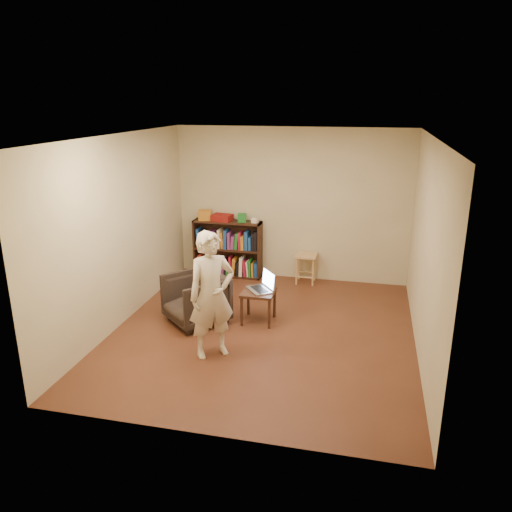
% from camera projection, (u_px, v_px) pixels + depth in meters
% --- Properties ---
extents(floor, '(4.50, 4.50, 0.00)m').
position_uv_depth(floor, '(263.00, 332.00, 6.80)').
color(floor, '#4D2818').
rests_on(floor, ground).
extents(ceiling, '(4.50, 4.50, 0.00)m').
position_uv_depth(ceiling, '(264.00, 136.00, 6.01)').
color(ceiling, silver).
rests_on(ceiling, wall_back).
extents(wall_back, '(4.00, 0.00, 4.00)m').
position_uv_depth(wall_back, '(291.00, 205.00, 8.49)').
color(wall_back, beige).
rests_on(wall_back, floor).
extents(wall_left, '(0.00, 4.50, 4.50)m').
position_uv_depth(wall_left, '(121.00, 231.00, 6.83)').
color(wall_left, beige).
rests_on(wall_left, floor).
extents(wall_right, '(0.00, 4.50, 4.50)m').
position_uv_depth(wall_right, '(426.00, 250.00, 5.98)').
color(wall_right, beige).
rests_on(wall_right, floor).
extents(bookshelf, '(1.20, 0.30, 1.00)m').
position_uv_depth(bookshelf, '(228.00, 252.00, 8.85)').
color(bookshelf, black).
rests_on(bookshelf, floor).
extents(box_yellow, '(0.25, 0.21, 0.18)m').
position_uv_depth(box_yellow, '(205.00, 215.00, 8.70)').
color(box_yellow, '#BF7921').
rests_on(box_yellow, bookshelf).
extents(red_cloth, '(0.37, 0.30, 0.11)m').
position_uv_depth(red_cloth, '(222.00, 218.00, 8.67)').
color(red_cloth, maroon).
rests_on(red_cloth, bookshelf).
extents(box_green, '(0.17, 0.17, 0.14)m').
position_uv_depth(box_green, '(242.00, 218.00, 8.59)').
color(box_green, '#1E7428').
rests_on(box_green, bookshelf).
extents(box_white, '(0.11, 0.11, 0.07)m').
position_uv_depth(box_white, '(255.00, 221.00, 8.54)').
color(box_white, white).
rests_on(box_white, bookshelf).
extents(stool, '(0.35, 0.35, 0.51)m').
position_uv_depth(stool, '(306.00, 260.00, 8.49)').
color(stool, tan).
rests_on(stool, floor).
extents(armchair, '(1.07, 1.07, 0.70)m').
position_uv_depth(armchair, '(196.00, 299.00, 7.00)').
color(armchair, black).
rests_on(armchair, floor).
extents(side_table, '(0.45, 0.45, 0.46)m').
position_uv_depth(side_table, '(258.00, 296.00, 7.01)').
color(side_table, black).
rests_on(side_table, floor).
extents(laptop, '(0.46, 0.48, 0.28)m').
position_uv_depth(laptop, '(263.00, 286.00, 7.01)').
color(laptop, '#A5A6AA').
rests_on(laptop, side_table).
extents(person, '(0.69, 0.65, 1.58)m').
position_uv_depth(person, '(212.00, 295.00, 5.98)').
color(person, beige).
rests_on(person, floor).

